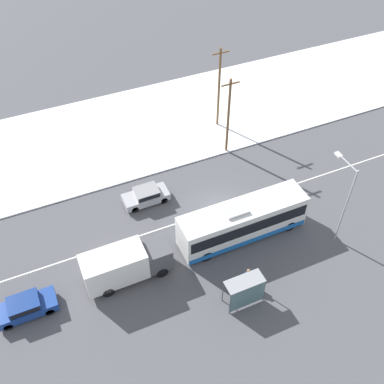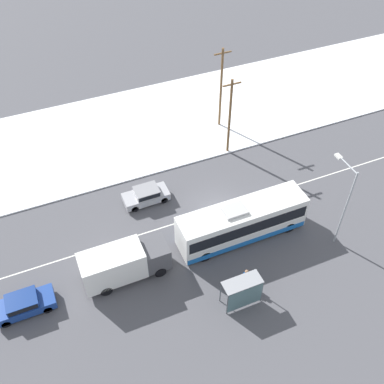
# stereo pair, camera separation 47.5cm
# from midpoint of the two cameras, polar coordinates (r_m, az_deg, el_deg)

# --- Properties ---
(ground_plane) EXTENTS (120.00, 120.00, 0.00)m
(ground_plane) POSITION_cam_midpoint_polar(r_m,az_deg,el_deg) (39.27, 2.86, -2.29)
(ground_plane) COLOR #4C4C51
(snow_lot) EXTENTS (80.00, 14.79, 0.12)m
(snow_lot) POSITION_cam_midpoint_polar(r_m,az_deg,el_deg) (48.90, -4.41, 8.78)
(snow_lot) COLOR white
(snow_lot) RESTS_ON ground_plane
(lane_marking_center) EXTENTS (60.00, 0.12, 0.00)m
(lane_marking_center) POSITION_cam_midpoint_polar(r_m,az_deg,el_deg) (39.27, 2.86, -2.29)
(lane_marking_center) COLOR silver
(lane_marking_center) RESTS_ON ground_plane
(city_bus) EXTENTS (10.62, 2.57, 3.52)m
(city_bus) POSITION_cam_midpoint_polar(r_m,az_deg,el_deg) (36.26, 6.06, -3.71)
(city_bus) COLOR white
(city_bus) RESTS_ON ground_plane
(box_truck) EXTENTS (6.57, 2.30, 3.01)m
(box_truck) POSITION_cam_midpoint_polar(r_m,az_deg,el_deg) (33.91, -8.94, -9.00)
(box_truck) COLOR silver
(box_truck) RESTS_ON ground_plane
(sedan_car) EXTENTS (4.02, 1.80, 1.43)m
(sedan_car) POSITION_cam_midpoint_polar(r_m,az_deg,el_deg) (39.61, -6.20, -0.41)
(sedan_car) COLOR #9E9EA3
(sedan_car) RESTS_ON ground_plane
(parked_car_near_truck) EXTENTS (4.16, 1.80, 1.44)m
(parked_car_near_truck) POSITION_cam_midpoint_polar(r_m,az_deg,el_deg) (34.70, -20.74, -13.41)
(parked_car_near_truck) COLOR navy
(parked_car_near_truck) RESTS_ON ground_plane
(pedestrian_at_stop) EXTENTS (0.66, 0.29, 1.84)m
(pedestrian_at_stop) POSITION_cam_midpoint_polar(r_m,az_deg,el_deg) (33.78, 6.73, -10.48)
(pedestrian_at_stop) COLOR #23232D
(pedestrian_at_stop) RESTS_ON ground_plane
(bus_shelter) EXTENTS (2.81, 1.20, 2.40)m
(bus_shelter) POSITION_cam_midpoint_polar(r_m,az_deg,el_deg) (32.41, 6.43, -12.28)
(bus_shelter) COLOR gray
(bus_shelter) RESTS_ON ground_plane
(streetlamp) EXTENTS (0.36, 2.55, 7.60)m
(streetlamp) POSITION_cam_midpoint_polar(r_m,az_deg,el_deg) (35.64, 18.43, -0.30)
(streetlamp) COLOR #9EA3A8
(streetlamp) RESTS_ON ground_plane
(utility_pole_roadside) EXTENTS (1.80, 0.24, 8.13)m
(utility_pole_roadside) POSITION_cam_midpoint_polar(r_m,az_deg,el_deg) (42.64, 4.32, 9.64)
(utility_pole_roadside) COLOR brown
(utility_pole_roadside) RESTS_ON ground_plane
(utility_pole_snowlot) EXTENTS (1.80, 0.24, 8.81)m
(utility_pole_snowlot) POSITION_cam_midpoint_polar(r_m,az_deg,el_deg) (46.03, 3.14, 13.13)
(utility_pole_snowlot) COLOR brown
(utility_pole_snowlot) RESTS_ON ground_plane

